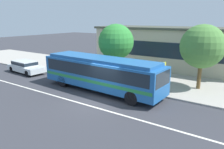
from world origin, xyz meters
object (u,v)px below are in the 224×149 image
Objects in this scene: pedestrian_waiting_near_sign at (131,73)px; pedestrian_walking_along_curb at (100,69)px; bus_stop_sign at (163,73)px; street_tree_mid_block at (202,47)px; sedan_behind_bus at (26,66)px; transit_bus at (101,72)px; street_tree_near_stop at (116,42)px; pedestrian_standing_by_tree at (159,79)px.

pedestrian_walking_along_curb is at bearing -176.25° from pedestrian_waiting_near_sign.
bus_stop_sign is 3.80m from street_tree_mid_block.
pedestrian_waiting_near_sign is at bearing -159.36° from street_tree_mid_block.
sedan_behind_bus is 11.93m from pedestrian_waiting_near_sign.
sedan_behind_bus is 17.66m from street_tree_mid_block.
pedestrian_waiting_near_sign is 0.71× the size of bus_stop_sign.
pedestrian_waiting_near_sign is (1.21, 2.75, -0.49)m from transit_bus.
transit_bus is 2.08× the size of street_tree_near_stop.
transit_bus is 2.23× the size of sedan_behind_bus.
street_tree_mid_block reaches higher than sedan_behind_bus.
transit_bus is 4.46× the size of bus_stop_sign.
sedan_behind_bus is 0.92× the size of street_tree_mid_block.
street_tree_near_stop reaches higher than sedan_behind_bus.
street_tree_near_stop is at bearing 47.53° from pedestrian_walking_along_curb.
sedan_behind_bus is at bearing -172.92° from bus_stop_sign.
sedan_behind_bus is at bearing -165.06° from pedestrian_walking_along_curb.
bus_stop_sign reaches higher than pedestrian_waiting_near_sign.
pedestrian_waiting_near_sign is at bearing 11.86° from sedan_behind_bus.
street_tree_near_stop reaches higher than pedestrian_waiting_near_sign.
transit_bus is 10.50m from sedan_behind_bus.
pedestrian_walking_along_curb is at bearing -165.64° from street_tree_mid_block.
pedestrian_walking_along_curb is 0.32× the size of street_tree_mid_block.
pedestrian_standing_by_tree is (4.03, 2.19, -0.48)m from transit_bus.
pedestrian_waiting_near_sign is 0.99× the size of pedestrian_standing_by_tree.
transit_bus is 8.19m from street_tree_mid_block.
transit_bus is at bearing -153.78° from bus_stop_sign.
bus_stop_sign is at bearing -3.54° from pedestrian_walking_along_curb.
street_tree_mid_block reaches higher than street_tree_near_stop.
transit_bus is at bearing -1.64° from sedan_behind_bus.
street_tree_mid_block is at bearing 14.36° from pedestrian_walking_along_curb.
pedestrian_waiting_near_sign is 6.07m from street_tree_mid_block.
bus_stop_sign is at bearing -128.77° from street_tree_mid_block.
transit_bus is 6.25× the size of pedestrian_standing_by_tree.
bus_stop_sign is at bearing -16.11° from street_tree_near_stop.
street_tree_near_stop is (1.05, 1.15, 2.48)m from pedestrian_walking_along_curb.
transit_bus reaches higher than bus_stop_sign.
pedestrian_walking_along_curb is at bearing -132.47° from street_tree_near_stop.
sedan_behind_bus is at bearing 178.36° from transit_bus.
bus_stop_sign is at bearing -9.65° from pedestrian_standing_by_tree.
pedestrian_standing_by_tree is (6.11, -0.34, 0.04)m from pedestrian_walking_along_curb.
street_tree_mid_block is at bearing 14.65° from sedan_behind_bus.
pedestrian_walking_along_curb is 0.69× the size of bus_stop_sign.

